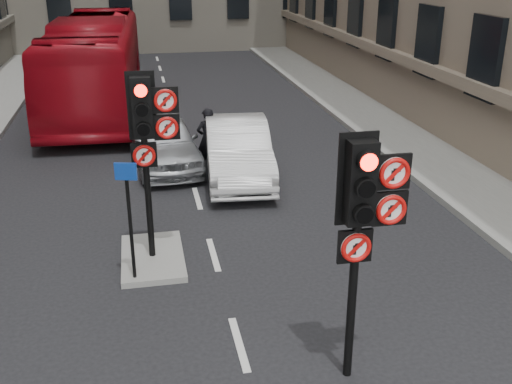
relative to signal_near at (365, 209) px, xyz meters
name	(u,v)px	position (x,y,z in m)	size (l,w,h in m)	color
pavement_right	(403,134)	(5.71, 11.01, -2.50)	(3.00, 50.00, 0.16)	gray
centre_island	(153,258)	(-2.69, 4.01, -2.52)	(1.20, 2.00, 0.12)	gray
signal_near	(365,209)	(0.00, 0.00, 0.00)	(0.91, 0.40, 3.58)	black
signal_far	(148,127)	(-2.60, 4.00, 0.12)	(0.91, 0.40, 3.58)	black
car_silver	(165,141)	(-2.09, 9.65, -1.86)	(1.71, 4.25, 1.45)	#9FA2A7
car_white	(237,149)	(-0.25, 8.33, -1.82)	(1.62, 4.64, 1.53)	silver
car_pink	(115,101)	(-3.54, 14.98, -1.89)	(1.93, 4.75, 1.38)	#EB4583
bus_red	(96,63)	(-4.20, 16.98, -0.88)	(2.87, 12.25, 3.41)	maroon
motorcycle	(222,177)	(-0.86, 7.06, -2.10)	(0.46, 1.62, 0.97)	black
motorcyclist	(208,139)	(-0.94, 9.17, -1.73)	(0.62, 0.41, 1.71)	black
info_sign	(129,205)	(-3.04, 3.19, -1.03)	(0.38, 0.16, 2.22)	black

